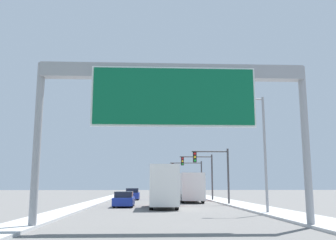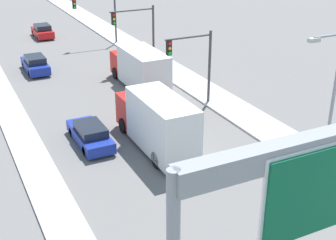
{
  "view_description": "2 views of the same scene",
  "coord_description": "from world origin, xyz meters",
  "px_view_note": "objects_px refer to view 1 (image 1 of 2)",
  "views": [
    {
      "loc": [
        -1.1,
        0.21,
        1.97
      ],
      "look_at": [
        0.0,
        23.89,
        6.09
      ],
      "focal_mm": 40.0,
      "sensor_mm": 36.0,
      "label": 1
    },
    {
      "loc": [
        -10.85,
        9.41,
        13.42
      ],
      "look_at": [
        -0.19,
        30.95,
        2.73
      ],
      "focal_mm": 50.0,
      "sensor_mm": 36.0,
      "label": 2
    }
  ],
  "objects_px": {
    "truck_box_secondary": "(163,187)",
    "traffic_light_near_intersection": "(216,167)",
    "car_near_left": "(124,200)",
    "truck_box_primary": "(190,188)",
    "traffic_light_far_intersection": "(191,173)",
    "traffic_light_mid_block": "(201,169)",
    "car_mid_right": "(157,192)",
    "sign_gantry": "(174,93)",
    "street_lamp_right": "(261,144)",
    "car_mid_center": "(132,194)"
  },
  "relations": [
    {
      "from": "truck_box_secondary",
      "to": "traffic_light_near_intersection",
      "type": "relative_size",
      "value": 1.4
    },
    {
      "from": "truck_box_secondary",
      "to": "car_near_left",
      "type": "bearing_deg",
      "value": 145.54
    },
    {
      "from": "truck_box_primary",
      "to": "traffic_light_far_intersection",
      "type": "height_order",
      "value": "traffic_light_far_intersection"
    },
    {
      "from": "truck_box_primary",
      "to": "traffic_light_mid_block",
      "type": "xyz_separation_m",
      "value": [
        1.88,
        4.4,
        2.27
      ]
    },
    {
      "from": "car_mid_right",
      "to": "truck_box_secondary",
      "type": "relative_size",
      "value": 0.53
    },
    {
      "from": "sign_gantry",
      "to": "car_near_left",
      "type": "distance_m",
      "value": 18.66
    },
    {
      "from": "traffic_light_far_intersection",
      "to": "street_lamp_right",
      "type": "distance_m",
      "value": 32.21
    },
    {
      "from": "truck_box_secondary",
      "to": "traffic_light_far_intersection",
      "type": "height_order",
      "value": "traffic_light_far_intersection"
    },
    {
      "from": "car_near_left",
      "to": "street_lamp_right",
      "type": "xyz_separation_m",
      "value": [
        10.08,
        -9.44,
        4.13
      ]
    },
    {
      "from": "car_mid_center",
      "to": "street_lamp_right",
      "type": "height_order",
      "value": "street_lamp_right"
    },
    {
      "from": "traffic_light_near_intersection",
      "to": "traffic_light_far_intersection",
      "type": "height_order",
      "value": "traffic_light_near_intersection"
    },
    {
      "from": "sign_gantry",
      "to": "truck_box_primary",
      "type": "bearing_deg",
      "value": 82.26
    },
    {
      "from": "street_lamp_right",
      "to": "car_near_left",
      "type": "bearing_deg",
      "value": 136.88
    },
    {
      "from": "traffic_light_mid_block",
      "to": "car_mid_right",
      "type": "bearing_deg",
      "value": 108.17
    },
    {
      "from": "traffic_light_far_intersection",
      "to": "street_lamp_right",
      "type": "bearing_deg",
      "value": -87.32
    },
    {
      "from": "car_mid_center",
      "to": "street_lamp_right",
      "type": "distance_m",
      "value": 27.97
    },
    {
      "from": "sign_gantry",
      "to": "car_mid_center",
      "type": "relative_size",
      "value": 2.94
    },
    {
      "from": "car_mid_right",
      "to": "sign_gantry",
      "type": "bearing_deg",
      "value": -90.0
    },
    {
      "from": "traffic_light_far_intersection",
      "to": "traffic_light_near_intersection",
      "type": "bearing_deg",
      "value": -88.74
    },
    {
      "from": "truck_box_primary",
      "to": "traffic_light_near_intersection",
      "type": "height_order",
      "value": "traffic_light_near_intersection"
    },
    {
      "from": "traffic_light_mid_block",
      "to": "car_near_left",
      "type": "bearing_deg",
      "value": -124.94
    },
    {
      "from": "car_near_left",
      "to": "traffic_light_far_intersection",
      "type": "relative_size",
      "value": 0.84
    },
    {
      "from": "traffic_light_near_intersection",
      "to": "street_lamp_right",
      "type": "bearing_deg",
      "value": -85.0
    },
    {
      "from": "traffic_light_near_intersection",
      "to": "traffic_light_mid_block",
      "type": "distance_m",
      "value": 10.0
    },
    {
      "from": "traffic_light_near_intersection",
      "to": "car_mid_right",
      "type": "bearing_deg",
      "value": 101.81
    },
    {
      "from": "traffic_light_mid_block",
      "to": "traffic_light_near_intersection",
      "type": "bearing_deg",
      "value": -89.22
    },
    {
      "from": "traffic_light_mid_block",
      "to": "sign_gantry",
      "type": "bearing_deg",
      "value": -100.13
    },
    {
      "from": "car_mid_center",
      "to": "car_mid_right",
      "type": "relative_size",
      "value": 1.07
    },
    {
      "from": "sign_gantry",
      "to": "truck_box_secondary",
      "type": "height_order",
      "value": "sign_gantry"
    },
    {
      "from": "car_near_left",
      "to": "truck_box_secondary",
      "type": "relative_size",
      "value": 0.6
    },
    {
      "from": "car_near_left",
      "to": "truck_box_primary",
      "type": "bearing_deg",
      "value": 49.92
    },
    {
      "from": "truck_box_primary",
      "to": "truck_box_secondary",
      "type": "bearing_deg",
      "value": -108.08
    },
    {
      "from": "car_mid_right",
      "to": "street_lamp_right",
      "type": "height_order",
      "value": "street_lamp_right"
    },
    {
      "from": "car_mid_center",
      "to": "traffic_light_near_intersection",
      "type": "height_order",
      "value": "traffic_light_near_intersection"
    },
    {
      "from": "sign_gantry",
      "to": "truck_box_secondary",
      "type": "bearing_deg",
      "value": 90.0
    },
    {
      "from": "car_mid_right",
      "to": "street_lamp_right",
      "type": "bearing_deg",
      "value": -80.31
    },
    {
      "from": "car_near_left",
      "to": "truck_box_primary",
      "type": "distance_m",
      "value": 10.92
    },
    {
      "from": "traffic_light_mid_block",
      "to": "traffic_light_far_intersection",
      "type": "height_order",
      "value": "traffic_light_mid_block"
    },
    {
      "from": "car_mid_right",
      "to": "traffic_light_mid_block",
      "type": "distance_m",
      "value": 17.56
    },
    {
      "from": "traffic_light_near_intersection",
      "to": "traffic_light_mid_block",
      "type": "relative_size",
      "value": 0.96
    },
    {
      "from": "traffic_light_near_intersection",
      "to": "street_lamp_right",
      "type": "height_order",
      "value": "street_lamp_right"
    },
    {
      "from": "car_mid_right",
      "to": "traffic_light_mid_block",
      "type": "bearing_deg",
      "value": -71.83
    },
    {
      "from": "car_mid_center",
      "to": "traffic_light_far_intersection",
      "type": "relative_size",
      "value": 0.8
    },
    {
      "from": "car_mid_center",
      "to": "truck_box_secondary",
      "type": "relative_size",
      "value": 0.57
    },
    {
      "from": "car_mid_center",
      "to": "traffic_light_mid_block",
      "type": "height_order",
      "value": "traffic_light_mid_block"
    },
    {
      "from": "truck_box_primary",
      "to": "truck_box_secondary",
      "type": "relative_size",
      "value": 0.97
    },
    {
      "from": "car_mid_right",
      "to": "street_lamp_right",
      "type": "distance_m",
      "value": 39.33
    },
    {
      "from": "sign_gantry",
      "to": "street_lamp_right",
      "type": "relative_size",
      "value": 1.63
    },
    {
      "from": "car_mid_right",
      "to": "traffic_light_far_intersection",
      "type": "relative_size",
      "value": 0.75
    },
    {
      "from": "truck_box_secondary",
      "to": "truck_box_primary",
      "type": "bearing_deg",
      "value": 71.92
    }
  ]
}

